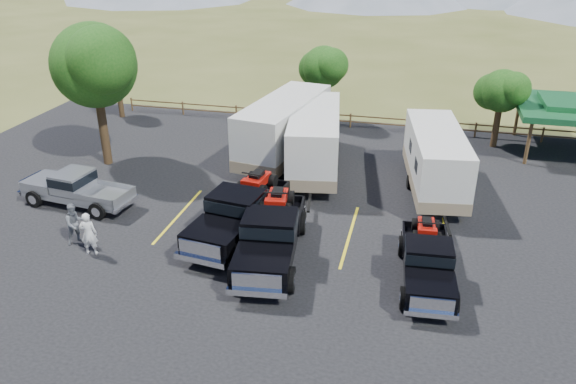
% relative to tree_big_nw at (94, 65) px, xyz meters
% --- Properties ---
extents(ground, '(320.00, 320.00, 0.00)m').
position_rel_tree_big_nw_xyz_m(ground, '(12.55, -9.03, -5.60)').
color(ground, '#4A5022').
rests_on(ground, ground).
extents(asphalt_lot, '(44.00, 34.00, 0.04)m').
position_rel_tree_big_nw_xyz_m(asphalt_lot, '(12.55, -6.03, -5.58)').
color(asphalt_lot, black).
rests_on(asphalt_lot, ground).
extents(stall_lines, '(12.12, 5.50, 0.01)m').
position_rel_tree_big_nw_xyz_m(stall_lines, '(12.55, -5.03, -5.55)').
color(stall_lines, yellow).
rests_on(stall_lines, asphalt_lot).
extents(tree_big_nw, '(5.54, 5.18, 7.84)m').
position_rel_tree_big_nw_xyz_m(tree_big_nw, '(0.00, 0.00, 0.00)').
color(tree_big_nw, '#302012').
rests_on(tree_big_nw, ground).
extents(tree_ne_a, '(3.11, 2.92, 4.76)m').
position_rel_tree_big_nw_xyz_m(tree_ne_a, '(21.52, 7.99, -2.11)').
color(tree_ne_a, '#302012').
rests_on(tree_ne_a, ground).
extents(tree_north, '(3.46, 3.24, 5.25)m').
position_rel_tree_big_nw_xyz_m(tree_north, '(10.52, 9.99, -1.76)').
color(tree_north, '#302012').
rests_on(tree_north, ground).
extents(tree_nw_small, '(2.59, 2.43, 3.85)m').
position_rel_tree_big_nw_xyz_m(tree_nw_small, '(-3.48, 7.99, -2.81)').
color(tree_nw_small, '#302012').
rests_on(tree_nw_small, ground).
extents(rail_fence, '(36.12, 0.12, 1.00)m').
position_rel_tree_big_nw_xyz_m(rail_fence, '(14.55, 9.47, -4.99)').
color(rail_fence, brown).
rests_on(rail_fence, ground).
extents(pavilion, '(6.20, 6.20, 3.22)m').
position_rel_tree_big_nw_xyz_m(pavilion, '(25.55, 7.97, -2.81)').
color(pavilion, brown).
rests_on(pavilion, ground).
extents(rig_left, '(3.16, 7.12, 2.30)m').
position_rel_tree_big_nw_xyz_m(rig_left, '(9.86, -5.93, -4.45)').
color(rig_left, black).
rests_on(rig_left, asphalt_lot).
extents(rig_center, '(3.01, 6.98, 2.26)m').
position_rel_tree_big_nw_xyz_m(rig_center, '(11.69, -7.47, -4.47)').
color(rig_center, black).
rests_on(rig_center, asphalt_lot).
extents(rig_right, '(2.31, 5.74, 1.88)m').
position_rel_tree_big_nw_xyz_m(rig_right, '(17.81, -7.69, -4.65)').
color(rig_right, black).
rests_on(rig_right, asphalt_lot).
extents(trailer_left, '(3.95, 10.22, 3.53)m').
position_rel_tree_big_nw_xyz_m(trailer_left, '(9.65, 2.84, -3.71)').
color(trailer_left, white).
rests_on(trailer_left, asphalt_lot).
extents(trailer_center, '(3.72, 9.88, 3.42)m').
position_rel_tree_big_nw_xyz_m(trailer_center, '(11.65, 1.52, -3.77)').
color(trailer_center, white).
rests_on(trailer_center, asphalt_lot).
extents(trailer_right, '(3.40, 9.23, 3.19)m').
position_rel_tree_big_nw_xyz_m(trailer_right, '(17.97, 0.47, -3.89)').
color(trailer_right, white).
rests_on(trailer_right, asphalt_lot).
extents(pickup_silver, '(5.85, 2.52, 1.70)m').
position_rel_tree_big_nw_xyz_m(pickup_silver, '(1.44, -5.17, -4.67)').
color(pickup_silver, '#95989D').
rests_on(pickup_silver, asphalt_lot).
extents(person_a, '(0.77, 0.59, 1.87)m').
position_rel_tree_big_nw_xyz_m(person_a, '(4.45, -9.02, -4.62)').
color(person_a, white).
rests_on(person_a, asphalt_lot).
extents(person_b, '(1.09, 1.12, 1.82)m').
position_rel_tree_big_nw_xyz_m(person_b, '(3.40, -8.33, -4.65)').
color(person_b, slate).
rests_on(person_b, asphalt_lot).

